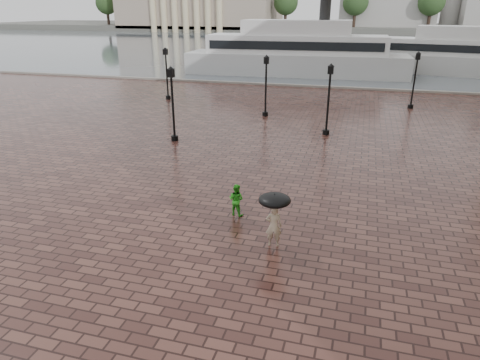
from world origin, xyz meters
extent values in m
plane|color=#321A16|center=(0.00, 0.00, 0.00)|extent=(300.00, 300.00, 0.00)
plane|color=#4B545C|center=(0.00, 92.00, 0.00)|extent=(240.00, 240.00, 0.00)
cube|color=slate|center=(0.00, 32.00, 0.00)|extent=(80.00, 0.60, 0.30)
cube|color=#4C4C47|center=(0.00, 160.00, 1.00)|extent=(300.00, 60.00, 2.00)
cube|color=#A19D98|center=(10.00, 150.00, 9.00)|extent=(30.00, 22.00, 14.00)
cylinder|color=#2D2119|center=(-90.00, 138.00, 4.00)|extent=(1.00, 1.00, 8.00)
sphere|color=#213518|center=(-90.00, 138.00, 9.50)|extent=(8.00, 8.00, 8.00)
cylinder|color=#2D2119|center=(-67.50, 138.00, 4.00)|extent=(1.00, 1.00, 8.00)
sphere|color=#213518|center=(-67.50, 138.00, 9.50)|extent=(8.00, 8.00, 8.00)
cylinder|color=#2D2119|center=(-45.00, 138.00, 4.00)|extent=(1.00, 1.00, 8.00)
sphere|color=#213518|center=(-45.00, 138.00, 9.50)|extent=(8.00, 8.00, 8.00)
cylinder|color=#2D2119|center=(-22.50, 138.00, 4.00)|extent=(1.00, 1.00, 8.00)
sphere|color=#213518|center=(-22.50, 138.00, 9.50)|extent=(8.00, 8.00, 8.00)
cylinder|color=#2D2119|center=(0.00, 138.00, 4.00)|extent=(1.00, 1.00, 8.00)
sphere|color=#213518|center=(0.00, 138.00, 9.50)|extent=(8.00, 8.00, 8.00)
cylinder|color=#2D2119|center=(22.50, 138.00, 4.00)|extent=(1.00, 1.00, 8.00)
sphere|color=#213518|center=(22.50, 138.00, 9.50)|extent=(8.00, 8.00, 8.00)
cylinder|color=black|center=(-6.00, 10.00, 0.15)|extent=(0.44, 0.44, 0.30)
cylinder|color=black|center=(-6.00, 10.00, 2.00)|extent=(0.14, 0.14, 4.00)
cube|color=black|center=(-6.00, 10.00, 4.15)|extent=(0.35, 0.35, 0.50)
sphere|color=beige|center=(-6.00, 10.00, 4.15)|extent=(0.28, 0.28, 0.28)
cylinder|color=black|center=(3.00, 14.00, 0.15)|extent=(0.44, 0.44, 0.30)
cylinder|color=black|center=(3.00, 14.00, 2.00)|extent=(0.14, 0.14, 4.00)
cube|color=black|center=(3.00, 14.00, 4.15)|extent=(0.35, 0.35, 0.50)
sphere|color=beige|center=(3.00, 14.00, 4.15)|extent=(0.28, 0.28, 0.28)
cylinder|color=black|center=(-12.00, 22.00, 0.15)|extent=(0.44, 0.44, 0.30)
cylinder|color=black|center=(-12.00, 22.00, 2.00)|extent=(0.14, 0.14, 4.00)
cube|color=black|center=(-12.00, 22.00, 4.15)|extent=(0.35, 0.35, 0.50)
sphere|color=beige|center=(-12.00, 22.00, 4.15)|extent=(0.28, 0.28, 0.28)
cylinder|color=black|center=(9.00, 24.00, 0.15)|extent=(0.44, 0.44, 0.30)
cylinder|color=black|center=(9.00, 24.00, 2.00)|extent=(0.14, 0.14, 4.00)
cube|color=black|center=(9.00, 24.00, 4.15)|extent=(0.35, 0.35, 0.50)
sphere|color=beige|center=(9.00, 24.00, 4.15)|extent=(0.28, 0.28, 0.28)
cylinder|color=black|center=(-2.00, 18.00, 0.15)|extent=(0.44, 0.44, 0.30)
cylinder|color=black|center=(-2.00, 18.00, 2.00)|extent=(0.14, 0.14, 4.00)
cube|color=black|center=(-2.00, 18.00, 4.15)|extent=(0.35, 0.35, 0.50)
sphere|color=beige|center=(-2.00, 18.00, 4.15)|extent=(0.28, 0.28, 0.28)
imported|color=tan|center=(2.58, -0.90, 0.77)|extent=(0.61, 0.45, 1.54)
imported|color=green|center=(0.66, 1.06, 0.65)|extent=(0.73, 0.63, 1.31)
cube|color=#BCBCBC|center=(-3.36, 40.65, 1.29)|extent=(27.05, 7.61, 2.57)
cube|color=silver|center=(-3.36, 40.65, 3.64)|extent=(21.66, 6.52, 2.14)
cube|color=silver|center=(-3.36, 40.65, 5.57)|extent=(13.06, 5.49, 1.71)
cylinder|color=black|center=(-0.15, 40.80, 7.50)|extent=(1.29, 1.29, 2.57)
cube|color=black|center=(-3.24, 37.82, 3.64)|extent=(20.34, 1.00, 0.96)
cube|color=black|center=(-3.49, 43.49, 3.64)|extent=(20.34, 1.00, 0.96)
cube|color=#BCBCBC|center=(16.61, 46.35, 1.14)|extent=(24.48, 10.17, 2.29)
cube|color=silver|center=(16.61, 46.35, 3.24)|extent=(19.66, 8.51, 1.91)
cube|color=silver|center=(16.61, 46.35, 4.96)|extent=(12.06, 6.49, 1.52)
cube|color=black|center=(16.12, 43.87, 3.24)|extent=(17.79, 3.56, 0.86)
cube|color=black|center=(17.09, 48.83, 3.24)|extent=(17.79, 3.56, 0.86)
cylinder|color=black|center=(2.58, -0.90, 1.31)|extent=(0.02, 0.02, 0.95)
ellipsoid|color=black|center=(2.58, -0.90, 1.74)|extent=(1.10, 1.10, 0.39)
camera|label=1|loc=(5.05, -13.73, 7.70)|focal=32.00mm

